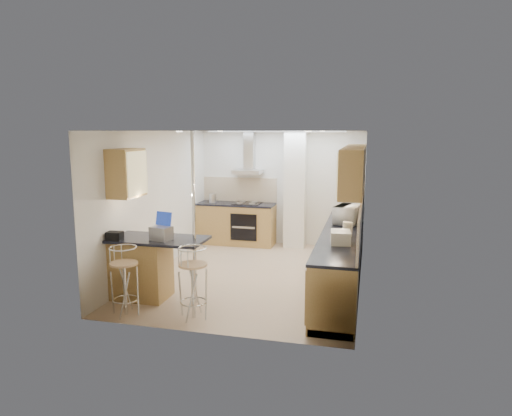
% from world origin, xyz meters
% --- Properties ---
extents(ground, '(4.80, 4.80, 0.00)m').
position_xyz_m(ground, '(0.00, 0.00, 0.00)').
color(ground, tan).
rests_on(ground, ground).
extents(room_shell, '(3.64, 4.84, 2.51)m').
position_xyz_m(room_shell, '(0.32, 0.38, 1.54)').
color(room_shell, silver).
rests_on(room_shell, ground).
extents(right_counter, '(0.63, 4.40, 0.92)m').
position_xyz_m(right_counter, '(1.50, 0.00, 0.46)').
color(right_counter, '#A07C40').
rests_on(right_counter, ground).
extents(back_counter, '(1.70, 0.63, 0.92)m').
position_xyz_m(back_counter, '(-0.95, 2.10, 0.46)').
color(back_counter, '#A07C40').
rests_on(back_counter, ground).
extents(peninsula, '(1.47, 0.72, 0.94)m').
position_xyz_m(peninsula, '(-1.12, -1.45, 0.48)').
color(peninsula, '#A07C40').
rests_on(peninsula, ground).
extents(microwave, '(0.52, 0.65, 0.32)m').
position_xyz_m(microwave, '(1.56, 0.40, 1.08)').
color(microwave, white).
rests_on(microwave, right_counter).
extents(laptop, '(0.33, 0.28, 0.20)m').
position_xyz_m(laptop, '(-1.00, -1.54, 1.04)').
color(laptop, '#93959B').
rests_on(laptop, peninsula).
extents(bag, '(0.23, 0.18, 0.12)m').
position_xyz_m(bag, '(-1.66, -1.70, 1.00)').
color(bag, black).
rests_on(bag, peninsula).
extents(bar_stool_near, '(0.50, 0.50, 0.97)m').
position_xyz_m(bar_stool_near, '(-1.30, -2.10, 0.48)').
color(bar_stool_near, tan).
rests_on(bar_stool_near, ground).
extents(bar_stool_end, '(0.56, 0.56, 0.99)m').
position_xyz_m(bar_stool_end, '(-0.35, -1.98, 0.49)').
color(bar_stool_end, tan).
rests_on(bar_stool_end, ground).
extents(jar_a, '(0.15, 0.15, 0.19)m').
position_xyz_m(jar_a, '(1.61, 0.74, 1.01)').
color(jar_a, beige).
rests_on(jar_a, right_counter).
extents(jar_b, '(0.12, 0.12, 0.15)m').
position_xyz_m(jar_b, '(1.60, 1.07, 1.00)').
color(jar_b, beige).
rests_on(jar_b, right_counter).
extents(jar_c, '(0.15, 0.15, 0.21)m').
position_xyz_m(jar_c, '(1.60, -0.56, 1.03)').
color(jar_c, '#B0A98D').
rests_on(jar_c, right_counter).
extents(jar_d, '(0.13, 0.13, 0.15)m').
position_xyz_m(jar_d, '(1.55, -0.19, 1.00)').
color(jar_d, white).
rests_on(jar_d, right_counter).
extents(bread_bin, '(0.31, 0.37, 0.18)m').
position_xyz_m(bread_bin, '(1.52, -1.05, 1.01)').
color(bread_bin, beige).
rests_on(bread_bin, right_counter).
extents(kettle, '(0.16, 0.16, 0.20)m').
position_xyz_m(kettle, '(-1.49, 2.06, 1.02)').
color(kettle, silver).
rests_on(kettle, back_counter).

